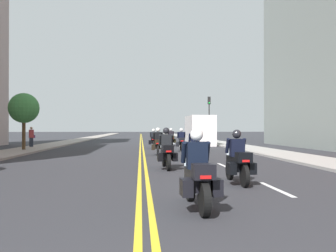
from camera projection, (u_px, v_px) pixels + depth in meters
The scene contains 18 objects.
ground_plane at pixel (141, 140), 49.35m from camera, with size 264.00×264.00×0.00m, color #2B2C31.
sidewalk_left at pixel (78, 140), 48.73m from camera, with size 2.76×144.00×0.12m, color gray.
sidewalk_right at pixel (203, 140), 49.96m from camera, with size 2.76×144.00×0.12m, color #9D9B96.
centreline_yellow_inner at pixel (140, 140), 49.34m from camera, with size 0.12×132.00×0.01m, color yellow.
centreline_yellow_outer at pixel (142, 140), 49.36m from camera, with size 0.12×132.00×0.01m, color yellow.
lane_dashes_white at pixel (183, 148), 30.66m from camera, with size 0.14×56.40×0.01m.
motorcycle_0 at pixel (198, 177), 7.27m from camera, with size 0.78×2.13×1.60m.
motorcycle_1 at pixel (238, 161), 10.62m from camera, with size 0.77×2.13×1.57m.
motorcycle_2 at pixel (166, 152), 14.57m from camera, with size 0.78×2.25×1.64m.
motorcycle_3 at pixel (195, 147), 18.76m from camera, with size 0.77×2.24×1.63m.
motorcycle_4 at pixel (158, 144), 22.32m from camera, with size 0.78×2.15×1.65m.
motorcycle_5 at pixel (181, 142), 26.11m from camera, with size 0.78×2.25×1.63m.
motorcycle_6 at pixel (153, 140), 29.95m from camera, with size 0.78×2.14×1.58m.
motorcycle_7 at pixel (171, 139), 33.66m from camera, with size 0.78×2.18×1.64m.
traffic_light_far at pixel (209, 111), 40.02m from camera, with size 0.28×0.38×5.05m.
pedestrian_0 at pixel (31, 137), 30.01m from camera, with size 0.50×0.35×1.74m.
street_tree_1 at pixel (24, 108), 25.93m from camera, with size 2.11×2.11×4.10m.
parked_truck at pixel (199, 132), 35.66m from camera, with size 2.20×6.50×2.80m.
Camera 1 is at (-0.09, -1.49, 1.59)m, focal length 39.50 mm.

